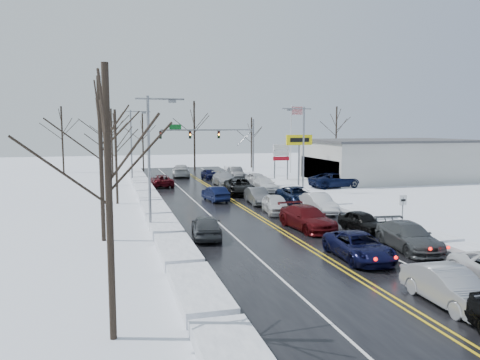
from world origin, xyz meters
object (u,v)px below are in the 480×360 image
object	(u,v)px
dealership_building	(389,160)
oncoming_car_0	(215,201)
traffic_signal_mast	(218,137)
flagpole	(292,133)
tires_plus_sign	(299,143)

from	to	relation	value
dealership_building	oncoming_car_0	distance (m)	27.88
traffic_signal_mast	flagpole	xyz separation A→B (m)	(11.72, 2.01, 0.45)
tires_plus_sign	oncoming_car_0	xyz separation A→B (m)	(-12.08, -8.82, -4.99)
traffic_signal_mast	flagpole	world-z (taller)	flagpole
traffic_signal_mast	tires_plus_sign	world-z (taller)	traffic_signal_mast
dealership_building	oncoming_car_0	world-z (taller)	dealership_building
traffic_signal_mast	tires_plus_sign	bearing A→B (deg)	-59.54
tires_plus_sign	traffic_signal_mast	bearing A→B (deg)	120.46
flagpole	oncoming_car_0	xyz separation A→B (m)	(-16.75, -22.82, -5.93)
flagpole	dealership_building	size ratio (longest dim) A/B	0.49
oncoming_car_0	dealership_building	bearing A→B (deg)	-164.28
traffic_signal_mast	dealership_building	world-z (taller)	traffic_signal_mast
traffic_signal_mast	flagpole	size ratio (longest dim) A/B	1.33
flagpole	dealership_building	distance (m)	15.24
oncoming_car_0	flagpole	bearing A→B (deg)	-133.51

